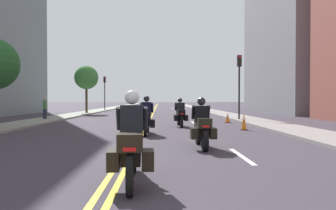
% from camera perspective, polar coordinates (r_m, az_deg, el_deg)
% --- Properties ---
extents(ground_plane, '(264.00, 264.00, 0.00)m').
position_cam_1_polar(ground_plane, '(48.26, -2.51, -0.78)').
color(ground_plane, '#38323B').
extents(sidewalk_left, '(2.40, 144.00, 0.12)m').
position_cam_1_polar(sidewalk_left, '(48.94, -11.08, -0.71)').
color(sidewalk_left, gray).
rests_on(sidewalk_left, ground).
extents(sidewalk_right, '(2.40, 144.00, 0.12)m').
position_cam_1_polar(sidewalk_right, '(48.68, 6.10, -0.70)').
color(sidewalk_right, gray).
rests_on(sidewalk_right, ground).
extents(centreline_yellow_inner, '(0.12, 132.00, 0.01)m').
position_cam_1_polar(centreline_yellow_inner, '(48.26, -2.66, -0.78)').
color(centreline_yellow_inner, yellow).
rests_on(centreline_yellow_inner, ground).
extents(centreline_yellow_outer, '(0.12, 132.00, 0.01)m').
position_cam_1_polar(centreline_yellow_outer, '(48.26, -2.37, -0.78)').
color(centreline_yellow_outer, yellow).
rests_on(centreline_yellow_outer, ground).
extents(lane_dashes_white, '(0.14, 56.40, 0.01)m').
position_cam_1_polar(lane_dashes_white, '(29.35, 2.77, -1.93)').
color(lane_dashes_white, silver).
rests_on(lane_dashes_white, ground).
extents(motorcycle_0, '(0.78, 2.27, 1.68)m').
position_cam_1_polar(motorcycle_0, '(5.60, -6.65, -7.50)').
color(motorcycle_0, black).
rests_on(motorcycle_0, ground).
extents(motorcycle_1, '(0.77, 2.14, 1.58)m').
position_cam_1_polar(motorcycle_1, '(9.73, 6.20, -4.12)').
color(motorcycle_1, black).
rests_on(motorcycle_1, ground).
extents(motorcycle_2, '(0.77, 2.26, 1.67)m').
position_cam_1_polar(motorcycle_2, '(13.42, -3.98, -2.55)').
color(motorcycle_2, black).
rests_on(motorcycle_2, ground).
extents(motorcycle_3, '(0.78, 2.12, 1.61)m').
position_cam_1_polar(motorcycle_3, '(17.43, 2.24, -1.79)').
color(motorcycle_3, black).
rests_on(motorcycle_3, ground).
extents(traffic_cone_0, '(0.35, 0.35, 0.66)m').
position_cam_1_polar(traffic_cone_0, '(20.62, 10.84, -2.30)').
color(traffic_cone_0, black).
rests_on(traffic_cone_0, ground).
extents(traffic_cone_2, '(0.32, 0.32, 0.83)m').
position_cam_1_polar(traffic_cone_2, '(15.89, 13.71, -2.99)').
color(traffic_cone_2, black).
rests_on(traffic_cone_2, ground).
extents(traffic_light_near, '(0.28, 0.38, 4.65)m').
position_cam_1_polar(traffic_light_near, '(22.72, 12.90, 5.32)').
color(traffic_light_near, black).
rests_on(traffic_light_near, ground).
extents(traffic_light_far, '(0.28, 0.38, 4.57)m').
position_cam_1_polar(traffic_light_far, '(42.35, -11.51, 3.25)').
color(traffic_light_far, black).
rests_on(traffic_light_far, ground).
extents(pedestrian_2, '(0.25, 0.49, 1.67)m').
position_cam_1_polar(pedestrian_2, '(24.17, -21.60, -0.60)').
color(pedestrian_2, '#202838').
rests_on(pedestrian_2, ground).
extents(street_tree_0, '(2.49, 2.49, 5.08)m').
position_cam_1_polar(street_tree_0, '(33.99, -14.71, 4.86)').
color(street_tree_0, '#4E3B22').
rests_on(street_tree_0, ground).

